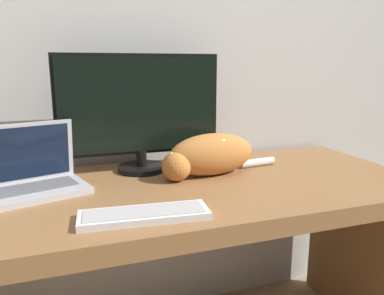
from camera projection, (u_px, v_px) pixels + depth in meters
wall_back at (145, 33)px, 1.58m from camera, size 6.40×0.06×2.60m
desk at (176, 224)px, 1.33m from camera, size 1.80×0.74×0.76m
monitor at (140, 111)px, 1.44m from camera, size 0.63×0.19×0.45m
laptop at (33, 179)px, 1.23m from camera, size 0.36×0.29×0.22m
external_keyboard at (144, 215)px, 1.02m from camera, size 0.36×0.14×0.02m
cat at (209, 155)px, 1.41m from camera, size 0.51×0.18×0.16m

